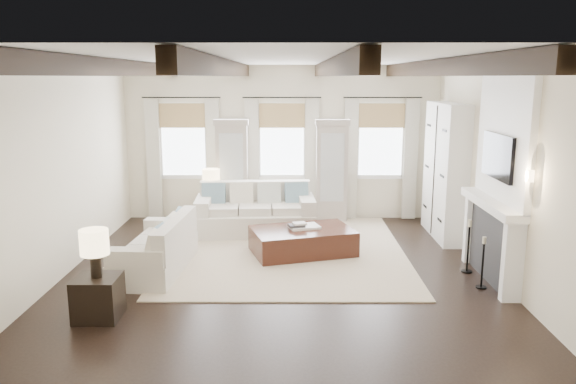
{
  "coord_description": "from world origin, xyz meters",
  "views": [
    {
      "loc": [
        0.16,
        -7.93,
        2.96
      ],
      "look_at": [
        0.13,
        0.87,
        1.15
      ],
      "focal_mm": 35.0,
      "sensor_mm": 36.0,
      "label": 1
    }
  ],
  "objects_px": {
    "ottoman": "(302,241)",
    "side_table_back": "(212,212)",
    "side_table_front": "(98,298)",
    "sofa_left": "(159,250)",
    "sofa_back": "(255,213)"
  },
  "relations": [
    {
      "from": "ottoman",
      "to": "side_table_front",
      "type": "relative_size",
      "value": 3.09
    },
    {
      "from": "sofa_back",
      "to": "side_table_back",
      "type": "distance_m",
      "value": 1.03
    },
    {
      "from": "sofa_back",
      "to": "side_table_back",
      "type": "relative_size",
      "value": 4.01
    },
    {
      "from": "side_table_front",
      "to": "side_table_back",
      "type": "height_order",
      "value": "side_table_back"
    },
    {
      "from": "sofa_left",
      "to": "ottoman",
      "type": "relative_size",
      "value": 1.2
    },
    {
      "from": "sofa_left",
      "to": "sofa_back",
      "type": "bearing_deg",
      "value": 58.11
    },
    {
      "from": "sofa_back",
      "to": "side_table_front",
      "type": "relative_size",
      "value": 4.28
    },
    {
      "from": "side_table_front",
      "to": "side_table_back",
      "type": "relative_size",
      "value": 0.94
    },
    {
      "from": "ottoman",
      "to": "side_table_back",
      "type": "bearing_deg",
      "value": 117.97
    },
    {
      "from": "sofa_left",
      "to": "ottoman",
      "type": "bearing_deg",
      "value": 21.08
    },
    {
      "from": "side_table_front",
      "to": "ottoman",
      "type": "bearing_deg",
      "value": 45.05
    },
    {
      "from": "side_table_front",
      "to": "sofa_left",
      "type": "bearing_deg",
      "value": 78.22
    },
    {
      "from": "sofa_back",
      "to": "ottoman",
      "type": "height_order",
      "value": "sofa_back"
    },
    {
      "from": "side_table_back",
      "to": "ottoman",
      "type": "bearing_deg",
      "value": -45.46
    },
    {
      "from": "sofa_left",
      "to": "side_table_back",
      "type": "relative_size",
      "value": 3.49
    }
  ]
}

